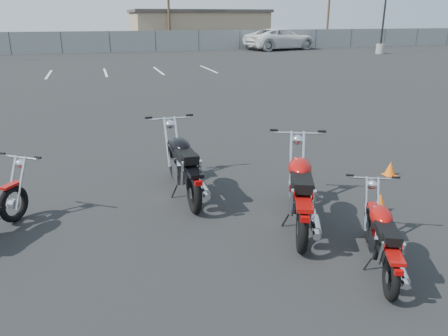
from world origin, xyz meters
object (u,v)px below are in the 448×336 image
object	(u,v)px
motorcycle_second_black	(183,165)
motorcycle_rear_red	(382,238)
white_van	(281,33)
motorcycle_third_red	(300,191)

from	to	relation	value
motorcycle_second_black	motorcycle_rear_red	bearing A→B (deg)	-58.88
motorcycle_second_black	white_van	xyz separation A→B (m)	(15.99, 32.53, 1.00)
motorcycle_rear_red	white_van	xyz separation A→B (m)	(14.14, 35.59, 1.13)
motorcycle_third_red	white_van	xyz separation A→B (m)	(14.57, 34.19, 1.00)
motorcycle_rear_red	white_van	size ratio (longest dim) A/B	0.22
motorcycle_rear_red	motorcycle_third_red	bearing A→B (deg)	107.04
motorcycle_rear_red	white_van	world-z (taller)	white_van
motorcycle_second_black	motorcycle_rear_red	world-z (taller)	motorcycle_second_black
motorcycle_third_red	motorcycle_rear_red	world-z (taller)	motorcycle_third_red
motorcycle_second_black	motorcycle_third_red	size ratio (longest dim) A/B	1.02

